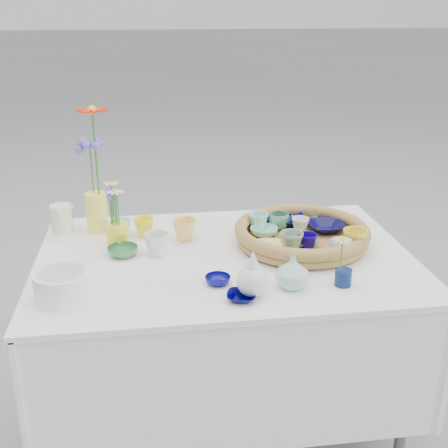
{
  "coord_description": "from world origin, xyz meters",
  "views": [
    {
      "loc": [
        -0.24,
        -1.72,
        1.55
      ],
      "look_at": [
        0.0,
        0.02,
        0.87
      ],
      "focal_mm": 45.0,
      "sensor_mm": 36.0,
      "label": 1
    }
  ],
  "objects": [
    {
      "name": "tray_ceramic_5",
      "position": [
        0.16,
        0.11,
        0.8
      ],
      "size": [
        0.1,
        0.1,
        0.03
      ],
      "primitive_type": "imported",
      "rotation": [
        0.0,
        0.0,
        0.05
      ],
      "color": "#9AE5C1",
      "rests_on": "wicker_tray"
    },
    {
      "name": "loose_ceramic_2",
      "position": [
        -0.34,
        0.04,
        0.78
      ],
      "size": [
        0.13,
        0.13,
        0.03
      ],
      "primitive_type": "imported",
      "rotation": [
        0.0,
        0.0,
        -0.4
      ],
      "color": "#337A42",
      "rests_on": "display_table"
    },
    {
      "name": "loose_ceramic_0",
      "position": [
        -0.27,
        0.21,
        0.8
      ],
      "size": [
        0.09,
        0.09,
        0.07
      ],
      "primitive_type": "imported",
      "rotation": [
        0.0,
        0.0,
        -0.34
      ],
      "color": "yellow",
      "rests_on": "display_table"
    },
    {
      "name": "hydrangea",
      "position": [
        -0.45,
        0.3,
        1.0
      ],
      "size": [
        0.08,
        0.08,
        0.25
      ],
      "primitive_type": null,
      "rotation": [
        0.0,
        0.0,
        -0.16
      ],
      "color": "#6B5CB2",
      "rests_on": "tall_vase_yellow"
    },
    {
      "name": "single_daisy",
      "position": [
        0.31,
        -0.27,
        0.87
      ],
      "size": [
        0.09,
        0.09,
        0.12
      ],
      "primitive_type": null,
      "rotation": [
        0.0,
        0.0,
        -0.4
      ],
      "color": "white",
      "rests_on": "bud_vase_cobalt"
    },
    {
      "name": "tray_ceramic_3",
      "position": [
        0.26,
        0.0,
        0.8
      ],
      "size": [
        0.14,
        0.14,
        0.03
      ],
      "primitive_type": "imported",
      "rotation": [
        0.0,
        0.0,
        0.09
      ],
      "color": "#4E965E",
      "rests_on": "wicker_tray"
    },
    {
      "name": "bud_vase_cobalt",
      "position": [
        0.32,
        -0.27,
        0.79
      ],
      "size": [
        0.06,
        0.06,
        0.05
      ],
      "primitive_type": "cylinder",
      "rotation": [
        0.0,
        0.0,
        0.25
      ],
      "color": "#0B1C48",
      "rests_on": "display_table"
    },
    {
      "name": "tray_ceramic_8",
      "position": [
        0.34,
        0.22,
        0.79
      ],
      "size": [
        0.12,
        0.12,
        0.02
      ],
      "primitive_type": "imported",
      "rotation": [
        0.0,
        0.0,
        0.33
      ],
      "color": "#A6E4FF",
      "rests_on": "wicker_tray"
    },
    {
      "name": "loose_ceramic_6",
      "position": [
        0.0,
        -0.32,
        0.78
      ],
      "size": [
        0.1,
        0.1,
        0.02
      ],
      "primitive_type": "imported",
      "rotation": [
        0.0,
        0.0,
        -0.25
      ],
      "color": "#010040",
      "rests_on": "display_table"
    },
    {
      "name": "tray_ceramic_12",
      "position": [
        0.22,
        0.16,
        0.81
      ],
      "size": [
        0.08,
        0.08,
        0.06
      ],
      "primitive_type": "imported",
      "rotation": [
        0.0,
        0.0,
        -0.04
      ],
      "color": "#4F966C",
      "rests_on": "wicker_tray"
    },
    {
      "name": "tray_ceramic_10",
      "position": [
        0.15,
        -0.02,
        0.8
      ],
      "size": [
        0.11,
        0.11,
        0.02
      ],
      "primitive_type": "imported",
      "rotation": [
        0.0,
        0.0,
        -0.12
      ],
      "color": "#F7D974",
      "rests_on": "wicker_tray"
    },
    {
      "name": "tray_ceramic_7",
      "position": [
        0.29,
        0.11,
        0.81
      ],
      "size": [
        0.08,
        0.08,
        0.06
      ],
      "primitive_type": "imported",
      "rotation": [
        0.0,
        0.0,
        -0.24
      ],
      "color": "silver",
      "rests_on": "wicker_tray"
    },
    {
      "name": "display_table",
      "position": [
        0.0,
        0.0,
        0.0
      ],
      "size": [
        1.26,
        0.86,
        0.77
      ],
      "primitive_type": null,
      "color": "white",
      "rests_on": "ground"
    },
    {
      "name": "bud_vase_paleblue",
      "position": [
        0.04,
        -0.29,
        0.84
      ],
      "size": [
        0.11,
        0.11,
        0.15
      ],
      "primitive_type": null,
      "rotation": [
        0.0,
        0.0,
        -0.11
      ],
      "color": "silver",
      "rests_on": "display_table"
    },
    {
      "name": "wicker_tray",
      "position": [
        0.28,
        0.05,
        0.8
      ],
      "size": [
        0.47,
        0.47,
        0.08
      ],
      "primitive_type": null,
      "color": "olive",
      "rests_on": "display_table"
    },
    {
      "name": "loose_ceramic_1",
      "position": [
        -0.12,
        0.15,
        0.8
      ],
      "size": [
        0.1,
        0.1,
        0.08
      ],
      "primitive_type": "imported",
      "rotation": [
        0.0,
        0.0,
        0.18
      ],
      "color": "#FFC963",
      "rests_on": "display_table"
    },
    {
      "name": "tray_ceramic_6",
      "position": [
        0.15,
        0.15,
        0.82
      ],
      "size": [
        0.08,
        0.08,
        0.07
      ],
      "primitive_type": "imported",
      "rotation": [
        0.0,
        0.0,
        0.07
      ],
      "color": "#9CD5CC",
      "rests_on": "wicker_tray"
    },
    {
      "name": "gerbera",
      "position": [
        -0.43,
        0.28,
        1.06
      ],
      "size": [
        0.16,
        0.16,
        0.33
      ],
      "primitive_type": null,
      "rotation": [
        0.0,
        0.0,
        -0.29
      ],
      "color": "red",
      "rests_on": "tall_vase_yellow"
    },
    {
      "name": "loose_ceramic_3",
      "position": [
        -0.23,
        0.03,
        0.8
      ],
      "size": [
        0.1,
        0.1,
        0.08
      ],
      "primitive_type": "imported",
      "rotation": [
        0.0,
        0.0,
        0.24
      ],
      "color": "silver",
      "rests_on": "display_table"
    },
    {
      "name": "tray_ceramic_0",
      "position": [
        0.26,
        0.2,
        0.8
      ],
      "size": [
        0.18,
        0.18,
        0.04
      ],
      "primitive_type": "imported",
      "rotation": [
        0.0,
        0.0,
        -0.31
      ],
      "color": "#000442",
      "rests_on": "wicker_tray"
    },
    {
      "name": "tray_ceramic_2",
      "position": [
        0.43,
        -0.07,
        0.82
      ],
      "size": [
        0.09,
        0.09,
        0.08
      ],
      "primitive_type": "imported",
      "rotation": [
        0.0,
        0.0,
        -0.08
      ],
      "color": "yellow",
      "rests_on": "wicker_tray"
    },
    {
      "name": "daisy_posy",
      "position": [
        -0.36,
        0.12,
        0.92
      ],
      "size": [
        0.11,
        0.11,
        0.15
      ],
      "primitive_type": null,
      "rotation": [
        0.0,
        0.0,
        0.42
      ],
      "color": "white",
      "rests_on": "daisy_cup"
    },
    {
      "name": "daisy_cup",
      "position": [
        -0.36,
        0.13,
        0.81
      ],
      "size": [
        0.09,
        0.09,
        0.08
      ],
      "primitive_type": "cylinder",
      "rotation": [
        0.0,
        0.0,
        0.21
      ],
      "color": "yellow",
      "rests_on": "display_table"
    },
    {
      "name": "white_pitcher",
      "position": [
        -0.57,
        0.29,
        0.82
      ],
      "size": [
        0.13,
        0.12,
        0.11
      ],
      "primitive_type": null,
      "rotation": [
        0.0,
        0.0,
        0.42
      ],
      "color": "#E6E9C8",
      "rests_on": "display_table"
    },
    {
      "name": "tray_ceramic_9",
      "position": [
        0.27,
        -0.04,
        0.81
      ],
      "size": [
        0.07,
        0.07,
        0.06
      ],
      "primitive_type": "imported",
      "rotation": [
        0.0,
        0.0,
        -0.07
      ],
      "color": "#100073",
      "rests_on": "wicker_tray"
    },
    {
      "name": "loose_ceramic_4",
      "position": [
        -0.05,
        -0.21,
        0.78
      ],
      "size": [
        0.1,
        0.1,
        0.02
      ],
      "primitive_type": "imported",
      "rotation": [
        0.0,
        0.0,
        -0.29
      ],
      "color": "#08086A",
      "rests_on": "display_table"
    },
    {
      "name": "tray_ceramic_4",
      "position": [
        0.22,
        -0.05,
        0.82
      ],
      "size": [
        0.09,
        0.09,
        0.07
      ],
      "primitive_type": "imported",
      "rotation": [
        0.0,
        0.0,
        -0.12
      ],
      "color": "gray",
      "rests_on": "wicker_tray"
    },
    {
      "name": "tray_ceramic_1",
      "position": [
        0.39,
        0.12,
        0.8
      ],
      "size": [
        0.14,
        0.14,
        0.03
      ],
      "primitive_type": "imported",
      "rotation": [
        0.0,
        0.0,
        0.07
      ],
      "color": "#070639",
      "rests_on": "wicker_tray"
    },
    {
      "name": "bud_vase_seafoam",
      "position": [
        0.17,
        -0.26,
        0.82
      ],
      "size": [
        0.11,
        0.11,
        0.11
      ],
      "primitive_type": "imported",
      "rotation": [
        0.0,
        0.0,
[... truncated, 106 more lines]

